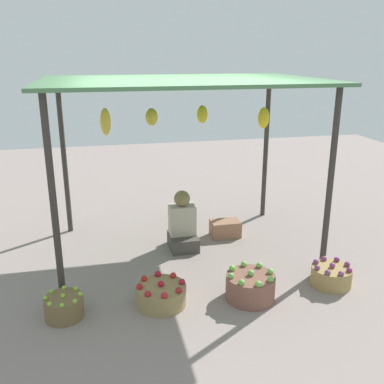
{
  "coord_description": "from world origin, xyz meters",
  "views": [
    {
      "loc": [
        -1.04,
        -5.15,
        2.48
      ],
      "look_at": [
        0.0,
        -0.51,
        0.95
      ],
      "focal_mm": 40.69,
      "sensor_mm": 36.0,
      "label": 1
    }
  ],
  "objects_px": {
    "basket_green_apples": "(250,286)",
    "basket_purple_onions": "(331,276)",
    "vendor_person": "(183,226)",
    "basket_limes": "(64,307)",
    "wooden_crate_near_vendor": "(225,228)",
    "basket_red_apples": "(161,295)"
  },
  "relations": [
    {
      "from": "vendor_person",
      "to": "wooden_crate_near_vendor",
      "type": "xyz_separation_m",
      "value": [
        0.66,
        0.23,
        -0.19
      ]
    },
    {
      "from": "vendor_person",
      "to": "basket_red_apples",
      "type": "height_order",
      "value": "vendor_person"
    },
    {
      "from": "basket_green_apples",
      "to": "vendor_person",
      "type": "bearing_deg",
      "value": 107.33
    },
    {
      "from": "vendor_person",
      "to": "basket_limes",
      "type": "xyz_separation_m",
      "value": [
        -1.45,
        -1.33,
        -0.19
      ]
    },
    {
      "from": "basket_limes",
      "to": "wooden_crate_near_vendor",
      "type": "xyz_separation_m",
      "value": [
        2.11,
        1.55,
        0.0
      ]
    },
    {
      "from": "basket_green_apples",
      "to": "basket_purple_onions",
      "type": "height_order",
      "value": "basket_green_apples"
    },
    {
      "from": "vendor_person",
      "to": "basket_limes",
      "type": "relative_size",
      "value": 2.06
    },
    {
      "from": "basket_red_apples",
      "to": "wooden_crate_near_vendor",
      "type": "relative_size",
      "value": 1.27
    },
    {
      "from": "vendor_person",
      "to": "basket_limes",
      "type": "height_order",
      "value": "vendor_person"
    },
    {
      "from": "wooden_crate_near_vendor",
      "to": "basket_red_apples",
      "type": "bearing_deg",
      "value": -126.8
    },
    {
      "from": "basket_red_apples",
      "to": "basket_green_apples",
      "type": "distance_m",
      "value": 0.94
    },
    {
      "from": "basket_red_apples",
      "to": "basket_purple_onions",
      "type": "xyz_separation_m",
      "value": [
        1.91,
        -0.02,
        0.0
      ]
    },
    {
      "from": "vendor_person",
      "to": "basket_green_apples",
      "type": "distance_m",
      "value": 1.48
    },
    {
      "from": "vendor_person",
      "to": "wooden_crate_near_vendor",
      "type": "bearing_deg",
      "value": 19.1
    },
    {
      "from": "basket_limes",
      "to": "basket_green_apples",
      "type": "relative_size",
      "value": 0.73
    },
    {
      "from": "basket_red_apples",
      "to": "wooden_crate_near_vendor",
      "type": "height_order",
      "value": "basket_red_apples"
    },
    {
      "from": "basket_limes",
      "to": "wooden_crate_near_vendor",
      "type": "height_order",
      "value": "basket_limes"
    },
    {
      "from": "vendor_person",
      "to": "basket_red_apples",
      "type": "bearing_deg",
      "value": -110.65
    },
    {
      "from": "basket_red_apples",
      "to": "basket_purple_onions",
      "type": "relative_size",
      "value": 1.17
    },
    {
      "from": "vendor_person",
      "to": "basket_limes",
      "type": "bearing_deg",
      "value": -137.62
    },
    {
      "from": "wooden_crate_near_vendor",
      "to": "basket_green_apples",
      "type": "bearing_deg",
      "value": -97.64
    },
    {
      "from": "wooden_crate_near_vendor",
      "to": "basket_limes",
      "type": "bearing_deg",
      "value": -143.63
    }
  ]
}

